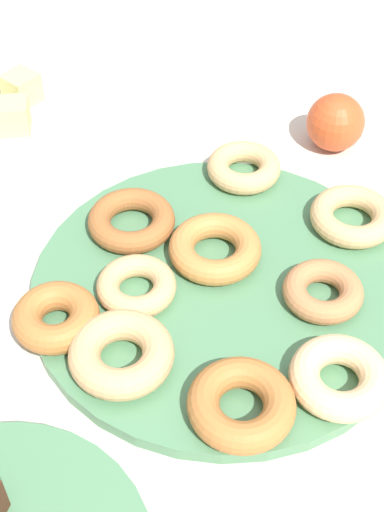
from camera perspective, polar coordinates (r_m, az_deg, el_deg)
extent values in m
plane|color=beige|center=(0.74, 2.28, -2.77)|extent=(2.40, 2.40, 0.00)
cylinder|color=#4C7F56|center=(0.73, 2.29, -2.40)|extent=(0.37, 0.37, 0.01)
torus|color=#995B2D|center=(0.77, -4.65, 2.73)|extent=(0.11, 0.11, 0.02)
torus|color=#BC7A3D|center=(0.74, 1.77, 0.58)|extent=(0.12, 0.12, 0.03)
torus|color=#EABC84|center=(0.65, 11.19, -9.08)|extent=(0.11, 0.11, 0.03)
torus|color=#AD6B33|center=(0.69, -10.36, -4.63)|extent=(0.09, 0.09, 0.03)
torus|color=#AD6B33|center=(0.63, 3.79, -11.23)|extent=(0.13, 0.13, 0.03)
torus|color=tan|center=(0.66, -5.42, -7.45)|extent=(0.09, 0.09, 0.03)
torus|color=tan|center=(0.71, -4.28, -2.32)|extent=(0.10, 0.10, 0.02)
torus|color=#B27547|center=(0.72, 10.00, -2.52)|extent=(0.11, 0.11, 0.02)
torus|color=tan|center=(0.79, 12.15, 2.99)|extent=(0.10, 0.10, 0.02)
torus|color=tan|center=(0.84, 3.98, 6.77)|extent=(0.11, 0.11, 0.02)
cylinder|color=silver|center=(0.93, -12.48, 9.52)|extent=(0.16, 0.16, 0.04)
cube|color=#DBD67A|center=(0.89, -13.52, 10.37)|extent=(0.05, 0.05, 0.04)
cube|color=#DBD67A|center=(0.93, -12.89, 12.41)|extent=(0.05, 0.05, 0.04)
sphere|color=#CC4C23|center=(0.90, 10.91, 10.00)|extent=(0.07, 0.07, 0.07)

